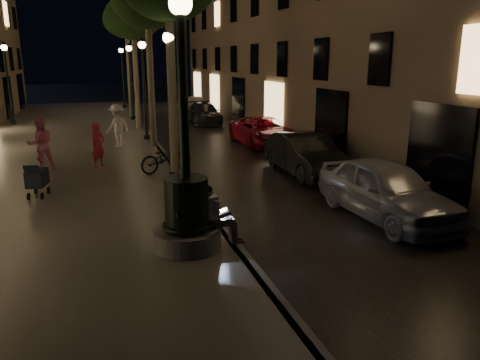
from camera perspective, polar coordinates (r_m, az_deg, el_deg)
name	(u,v)px	position (r m, az deg, el deg)	size (l,w,h in m)	color
ground	(156,146)	(22.54, -10.24, 4.06)	(120.00, 120.00, 0.00)	black
cobble_lane	(217,143)	(23.09, -2.82, 4.55)	(6.00, 45.00, 0.02)	black
promenade	(66,149)	(22.41, -20.46, 3.57)	(8.00, 45.00, 0.20)	#625E56
curb_strip	(156,144)	(22.53, -10.25, 4.31)	(0.25, 45.00, 0.20)	#59595B
fountain_lamppost	(186,201)	(9.60, -6.56, -2.57)	(1.40, 1.40, 5.21)	#59595B
seated_man_laptop	(216,213)	(9.82, -2.99, -4.04)	(0.93, 0.31, 1.30)	tan
tree_second	(147,2)	(21.29, -11.26, 20.55)	(3.00, 3.00, 7.40)	#6B604C
tree_third	(133,18)	(27.21, -12.93, 18.69)	(3.00, 3.00, 7.20)	#6B604C
tree_far	(126,21)	(33.20, -13.71, 18.35)	(3.00, 3.00, 7.50)	#6B604C
lamp_curb_a	(170,84)	(15.23, -8.50, 11.45)	(0.36, 0.36, 4.81)	black
lamp_curb_b	(144,76)	(23.16, -11.68, 12.34)	(0.36, 0.36, 4.81)	black
lamp_curb_c	(130,71)	(31.12, -13.24, 12.75)	(0.36, 0.36, 4.81)	black
lamp_curb_d	(122,69)	(39.10, -14.17, 13.00)	(0.36, 0.36, 4.81)	black
lamp_left_c	(7,72)	(31.39, -26.53, 11.65)	(0.36, 0.36, 4.81)	black
stroller	(37,178)	(14.41, -23.51, 0.21)	(0.60, 1.09, 1.10)	black
car_front	(386,190)	(12.56, 17.37, -1.15)	(1.80, 4.48, 1.53)	#A7A9AE
car_second	(305,155)	(16.74, 7.97, 3.09)	(1.55, 4.44, 1.46)	black
car_third	(264,132)	(22.32, 2.90, 5.91)	(2.22, 4.81, 1.34)	maroon
car_rear	(204,113)	(30.06, -4.40, 8.09)	(1.81, 4.46, 1.29)	#2A2B2F
car_fifth	(192,107)	(33.79, -5.88, 8.85)	(1.47, 4.22, 1.39)	#9E9E99
pedestrian_red	(98,145)	(17.65, -16.92, 4.09)	(0.59, 0.38, 1.61)	#C8283F
pedestrian_pink	(41,144)	(17.85, -23.14, 4.10)	(0.91, 0.71, 1.87)	pink
pedestrian_white	(118,125)	(21.60, -14.70, 6.45)	(1.22, 0.70, 1.89)	silver
bicycle	(166,158)	(16.39, -9.00, 2.71)	(0.67, 1.92, 1.01)	black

